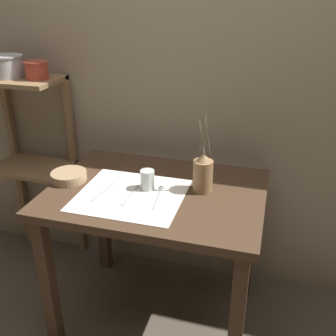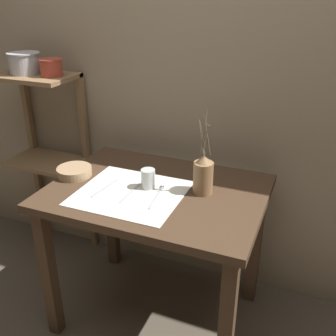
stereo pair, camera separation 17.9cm
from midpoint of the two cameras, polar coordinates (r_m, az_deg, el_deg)
The scene contains 13 objects.
ground_plane at distance 2.33m, azimuth 0.90°, elevation -20.28°, with size 12.00×12.00×0.00m, color brown.
stone_wall_back at distance 2.14m, azimuth 5.92°, elevation 12.58°, with size 7.00×0.06×2.40m.
wooden_table at distance 1.92m, azimuth 1.03°, elevation -6.34°, with size 1.01×0.74×0.78m.
wooden_shelf_unit at distance 2.51m, azimuth -15.15°, elevation 4.58°, with size 0.46×0.30×1.20m.
linen_cloth at distance 1.82m, azimuth -2.65°, elevation -3.69°, with size 0.48×0.44×0.00m.
pitcher_with_flowers at distance 1.80m, azimuth 7.96°, elevation -1.10°, with size 0.09×0.09×0.40m.
wooden_bowl at distance 2.01m, azimuth -10.99°, elevation -0.58°, with size 0.17×0.17×0.04m.
glass_tumbler_near at distance 1.84m, azimuth -0.13°, elevation -1.64°, with size 0.07×0.07×0.09m.
fork_inner at distance 1.87m, azimuth -6.40°, elevation -2.95°, with size 0.04×0.20×0.00m.
fork_outer at distance 1.82m, azimuth -2.69°, elevation -3.70°, with size 0.02×0.20×0.00m.
spoon_outer at distance 1.82m, azimuth 1.56°, elevation -3.49°, with size 0.04×0.21×0.02m.
metal_pot_large at distance 2.40m, azimuth -18.08°, elevation 14.33°, with size 0.18×0.18×0.12m.
metal_pot_small at distance 2.29m, azimuth -14.42°, elevation 14.00°, with size 0.13×0.13×0.09m.
Camera 2 is at (0.67, -1.50, 1.66)m, focal length 42.00 mm.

